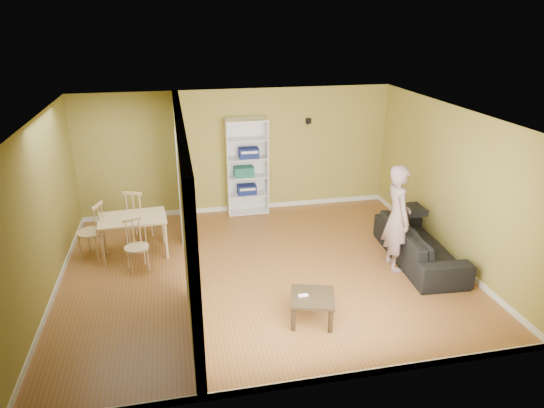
{
  "coord_description": "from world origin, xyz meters",
  "views": [
    {
      "loc": [
        -1.3,
        -6.99,
        4.0
      ],
      "look_at": [
        0.2,
        0.2,
        1.1
      ],
      "focal_mm": 32.0,
      "sensor_mm": 36.0,
      "label": 1
    }
  ],
  "objects_px": {
    "chair_far": "(139,214)",
    "chair_near": "(136,246)",
    "coffee_table": "(312,300)",
    "bookshelf": "(247,167)",
    "dining_table": "(133,221)",
    "chair_left": "(91,231)",
    "person": "(398,209)",
    "sofa": "(420,239)"
  },
  "relations": [
    {
      "from": "bookshelf",
      "to": "chair_far",
      "type": "distance_m",
      "value": 2.44
    },
    {
      "from": "bookshelf",
      "to": "dining_table",
      "type": "xyz_separation_m",
      "value": [
        -2.26,
        -1.56,
        -0.38
      ]
    },
    {
      "from": "bookshelf",
      "to": "coffee_table",
      "type": "height_order",
      "value": "bookshelf"
    },
    {
      "from": "bookshelf",
      "to": "chair_far",
      "type": "bearing_deg",
      "value": -156.72
    },
    {
      "from": "coffee_table",
      "to": "dining_table",
      "type": "height_order",
      "value": "dining_table"
    },
    {
      "from": "sofa",
      "to": "chair_left",
      "type": "height_order",
      "value": "chair_left"
    },
    {
      "from": "person",
      "to": "sofa",
      "type": "bearing_deg",
      "value": -73.8
    },
    {
      "from": "chair_far",
      "to": "sofa",
      "type": "bearing_deg",
      "value": 178.87
    },
    {
      "from": "dining_table",
      "to": "chair_far",
      "type": "xyz_separation_m",
      "value": [
        0.07,
        0.61,
        -0.12
      ]
    },
    {
      "from": "person",
      "to": "coffee_table",
      "type": "distance_m",
      "value": 2.27
    },
    {
      "from": "chair_far",
      "to": "chair_near",
      "type": "bearing_deg",
      "value": 110.83
    },
    {
      "from": "person",
      "to": "dining_table",
      "type": "relative_size",
      "value": 1.85
    },
    {
      "from": "person",
      "to": "bookshelf",
      "type": "height_order",
      "value": "person"
    },
    {
      "from": "person",
      "to": "chair_far",
      "type": "relative_size",
      "value": 2.06
    },
    {
      "from": "chair_left",
      "to": "bookshelf",
      "type": "bearing_deg",
      "value": 136.85
    },
    {
      "from": "sofa",
      "to": "chair_far",
      "type": "relative_size",
      "value": 2.15
    },
    {
      "from": "dining_table",
      "to": "chair_left",
      "type": "relative_size",
      "value": 1.13
    },
    {
      "from": "person",
      "to": "bookshelf",
      "type": "distance_m",
      "value": 3.55
    },
    {
      "from": "bookshelf",
      "to": "chair_far",
      "type": "height_order",
      "value": "bookshelf"
    },
    {
      "from": "sofa",
      "to": "chair_near",
      "type": "relative_size",
      "value": 2.52
    },
    {
      "from": "sofa",
      "to": "chair_far",
      "type": "height_order",
      "value": "chair_far"
    },
    {
      "from": "person",
      "to": "chair_left",
      "type": "relative_size",
      "value": 2.09
    },
    {
      "from": "dining_table",
      "to": "chair_far",
      "type": "bearing_deg",
      "value": 83.83
    },
    {
      "from": "person",
      "to": "chair_left",
      "type": "bearing_deg",
      "value": 79.01
    },
    {
      "from": "coffee_table",
      "to": "chair_left",
      "type": "height_order",
      "value": "chair_left"
    },
    {
      "from": "coffee_table",
      "to": "dining_table",
      "type": "distance_m",
      "value": 3.61
    },
    {
      "from": "person",
      "to": "chair_near",
      "type": "height_order",
      "value": "person"
    },
    {
      "from": "coffee_table",
      "to": "chair_far",
      "type": "xyz_separation_m",
      "value": [
        -2.44,
        3.19,
        0.17
      ]
    },
    {
      "from": "chair_near",
      "to": "chair_far",
      "type": "height_order",
      "value": "chair_far"
    },
    {
      "from": "sofa",
      "to": "coffee_table",
      "type": "bearing_deg",
      "value": 123.65
    },
    {
      "from": "bookshelf",
      "to": "sofa",
      "type": "bearing_deg",
      "value": -47.94
    },
    {
      "from": "sofa",
      "to": "chair_left",
      "type": "relative_size",
      "value": 2.18
    },
    {
      "from": "dining_table",
      "to": "person",
      "type": "bearing_deg",
      "value": -17.65
    },
    {
      "from": "person",
      "to": "bookshelf",
      "type": "xyz_separation_m",
      "value": [
        -2.02,
        2.92,
        -0.04
      ]
    },
    {
      "from": "bookshelf",
      "to": "dining_table",
      "type": "relative_size",
      "value": 1.78
    },
    {
      "from": "chair_near",
      "to": "chair_far",
      "type": "bearing_deg",
      "value": 75.03
    },
    {
      "from": "bookshelf",
      "to": "chair_near",
      "type": "distance_m",
      "value": 3.12
    },
    {
      "from": "person",
      "to": "chair_far",
      "type": "height_order",
      "value": "person"
    },
    {
      "from": "bookshelf",
      "to": "chair_left",
      "type": "xyz_separation_m",
      "value": [
        -2.98,
        -1.52,
        -0.51
      ]
    },
    {
      "from": "chair_left",
      "to": "chair_far",
      "type": "relative_size",
      "value": 0.98
    },
    {
      "from": "chair_far",
      "to": "coffee_table",
      "type": "bearing_deg",
      "value": 147.78
    },
    {
      "from": "person",
      "to": "chair_far",
      "type": "bearing_deg",
      "value": 69.6
    }
  ]
}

